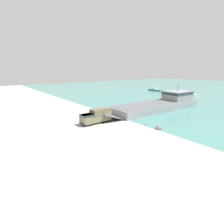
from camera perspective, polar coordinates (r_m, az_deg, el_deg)
ground_plane at (r=40.97m, az=-0.68°, el=-3.04°), size 240.00×240.00×0.00m
landing_craft at (r=56.33m, az=15.86°, el=2.85°), size 10.05×35.97×7.25m
military_truck at (r=39.45m, az=-5.06°, el=-1.34°), size 2.50×7.34×3.16m
soldier_on_ramp at (r=42.36m, az=-5.49°, el=-1.04°), size 0.46×0.29×1.83m
moored_boat_a at (r=102.50m, az=13.80°, el=7.01°), size 7.99×2.39×1.70m
moored_boat_b at (r=89.53m, az=23.90°, el=5.28°), size 6.96×2.99×1.50m
mooring_bollard at (r=49.65m, az=-3.71°, el=0.44°), size 0.31×0.31×0.80m
shoreline_rock_a at (r=36.99m, az=14.96°, el=-5.39°), size 1.38×1.38×1.38m
shoreline_rock_b at (r=48.58m, az=-0.70°, el=-0.36°), size 0.68×0.68×0.68m
shoreline_rock_c at (r=39.37m, az=11.20°, el=-4.01°), size 0.59×0.59×0.59m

